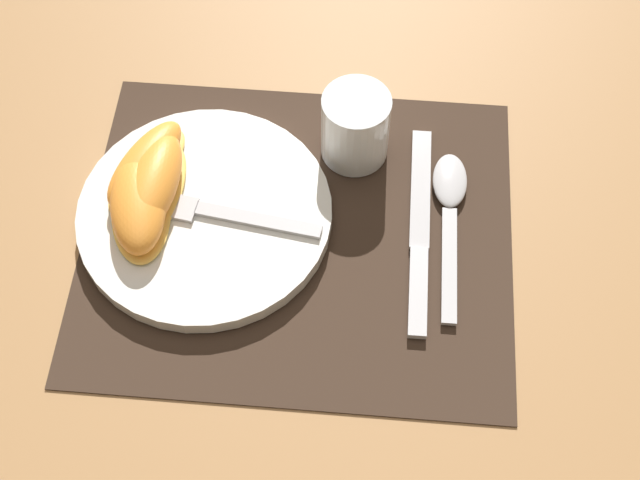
# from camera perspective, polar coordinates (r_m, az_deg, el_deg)

# --- Properties ---
(ground_plane) EXTENTS (3.00, 3.00, 0.00)m
(ground_plane) POSITION_cam_1_polar(r_m,az_deg,el_deg) (0.85, -1.43, 0.30)
(ground_plane) COLOR #A37547
(placemat) EXTENTS (0.41, 0.35, 0.00)m
(placemat) POSITION_cam_1_polar(r_m,az_deg,el_deg) (0.85, -1.43, 0.37)
(placemat) COLOR #38281E
(placemat) RESTS_ON ground_plane
(plate) EXTENTS (0.24, 0.24, 0.02)m
(plate) POSITION_cam_1_polar(r_m,az_deg,el_deg) (0.86, -7.37, 1.65)
(plate) COLOR white
(plate) RESTS_ON placemat
(juice_glass) EXTENTS (0.07, 0.07, 0.08)m
(juice_glass) POSITION_cam_1_polar(r_m,az_deg,el_deg) (0.88, 2.27, 7.07)
(juice_glass) COLOR silver
(juice_glass) RESTS_ON placemat
(knife) EXTENTS (0.02, 0.23, 0.01)m
(knife) POSITION_cam_1_polar(r_m,az_deg,el_deg) (0.85, 6.38, 0.43)
(knife) COLOR #BCBCC1
(knife) RESTS_ON placemat
(spoon) EXTENTS (0.03, 0.19, 0.01)m
(spoon) POSITION_cam_1_polar(r_m,az_deg,el_deg) (0.87, 8.30, 2.41)
(spoon) COLOR #BCBCC1
(spoon) RESTS_ON placemat
(fork) EXTENTS (0.20, 0.05, 0.00)m
(fork) POSITION_cam_1_polar(r_m,az_deg,el_deg) (0.85, -7.44, 1.76)
(fork) COLOR #BCBCC1
(fork) RESTS_ON plate
(citrus_wedge_0) EXTENTS (0.09, 0.12, 0.03)m
(citrus_wedge_0) POSITION_cam_1_polar(r_m,az_deg,el_deg) (0.87, -11.11, 4.75)
(citrus_wedge_0) COLOR #F7C656
(citrus_wedge_0) RESTS_ON plate
(citrus_wedge_1) EXTENTS (0.07, 0.13, 0.04)m
(citrus_wedge_1) POSITION_cam_1_polar(r_m,az_deg,el_deg) (0.85, -10.65, 3.34)
(citrus_wedge_1) COLOR #F7C656
(citrus_wedge_1) RESTS_ON plate
(citrus_wedge_2) EXTENTS (0.08, 0.13, 0.04)m
(citrus_wedge_2) POSITION_cam_1_polar(r_m,az_deg,el_deg) (0.85, -11.52, 2.29)
(citrus_wedge_2) COLOR #F7C656
(citrus_wedge_2) RESTS_ON plate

